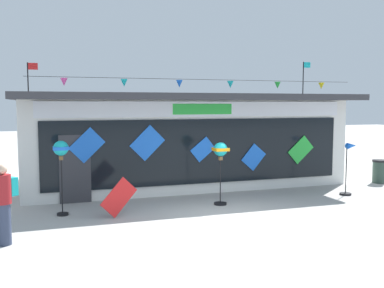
{
  "coord_description": "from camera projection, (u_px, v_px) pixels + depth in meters",
  "views": [
    {
      "loc": [
        -4.35,
        -9.97,
        2.9
      ],
      "look_at": [
        -0.21,
        2.33,
        1.7
      ],
      "focal_mm": 40.93,
      "sensor_mm": 36.0,
      "label": 1
    }
  ],
  "objects": [
    {
      "name": "ground_plane",
      "position": [
        229.0,
        219.0,
        11.05
      ],
      "size": [
        80.0,
        80.0,
        0.0
      ],
      "primitive_type": "plane",
      "color": "#ADAAA5"
    },
    {
      "name": "kite_shop_building",
      "position": [
        180.0,
        138.0,
        16.18
      ],
      "size": [
        11.36,
        5.75,
        4.59
      ],
      "color": "silver",
      "rests_on": "ground_plane"
    },
    {
      "name": "wind_spinner_far_left",
      "position": [
        61.0,
        153.0,
        11.25
      ],
      "size": [
        0.4,
        0.4,
        1.95
      ],
      "color": "black",
      "rests_on": "ground_plane"
    },
    {
      "name": "wind_spinner_left",
      "position": [
        221.0,
        155.0,
        12.47
      ],
      "size": [
        0.4,
        0.4,
        1.8
      ],
      "color": "black",
      "rests_on": "ground_plane"
    },
    {
      "name": "wind_spinner_center_left",
      "position": [
        349.0,
        163.0,
        13.89
      ],
      "size": [
        0.56,
        0.36,
        1.67
      ],
      "color": "black",
      "rests_on": "ground_plane"
    },
    {
      "name": "person_near_camera",
      "position": [
        4.0,
        202.0,
        8.95
      ],
      "size": [
        0.47,
        0.45,
        1.68
      ],
      "rotation": [
        0.0,
        0.0,
        5.39
      ],
      "color": "#333D56",
      "rests_on": "ground_plane"
    },
    {
      "name": "trash_bin",
      "position": [
        379.0,
        171.0,
        16.03
      ],
      "size": [
        0.52,
        0.52,
        0.86
      ],
      "color": "#2D4238",
      "rests_on": "ground_plane"
    },
    {
      "name": "display_kite_on_ground",
      "position": [
        119.0,
        197.0,
        11.23
      ],
      "size": [
        1.01,
        0.3,
        1.01
      ],
      "primitive_type": "cube",
      "rotation": [
        -0.3,
        0.79,
        0.0
      ],
      "color": "red",
      "rests_on": "ground_plane"
    }
  ]
}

